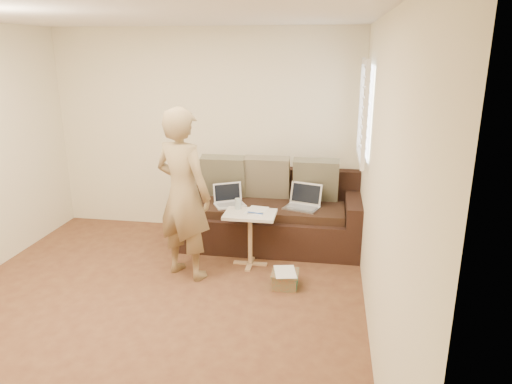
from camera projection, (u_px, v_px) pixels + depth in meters
The scene contains 17 objects.
floor at pixel (146, 312), 4.31m from camera, with size 4.50×4.50×0.00m, color #532D1F.
ceiling at pixel (123, 11), 3.55m from camera, with size 4.50×4.50×0.00m, color white.
wall_back at pixel (206, 132), 6.06m from camera, with size 4.00×4.00×0.00m, color beige.
wall_right at pixel (380, 187), 3.63m from camera, with size 4.50×4.50×0.00m, color beige.
window_blinds at pixel (365, 111), 4.93m from camera, with size 0.12×0.88×1.08m, color white, non-canonical shape.
sofa at pixel (269, 211), 5.73m from camera, with size 2.20×0.95×0.85m, color black, non-canonical shape.
pillow_left at pixel (224, 176), 5.90m from camera, with size 0.55×0.14×0.55m, color brown, non-canonical shape.
pillow_mid at pixel (268, 178), 5.84m from camera, with size 0.55×0.14×0.55m, color #706B50, non-canonical shape.
pillow_right at pixel (316, 180), 5.72m from camera, with size 0.55×0.14×0.55m, color brown, non-canonical shape.
laptop_silver at pixel (301, 208), 5.53m from camera, with size 0.39×0.28×0.26m, color #B7BABC, non-canonical shape.
laptop_white at pixel (230, 206), 5.63m from camera, with size 0.35×0.26×0.26m, color white, non-canonical shape.
person at pixel (183, 194), 4.79m from camera, with size 0.66×0.45×1.80m, color olive.
side_table at pixel (250, 239), 5.19m from camera, with size 0.56×0.39×0.61m, color silver, non-canonical shape.
drinking_glass at pixel (238, 204), 5.21m from camera, with size 0.07×0.07×0.12m, color silver, non-canonical shape.
scissors at pixel (255, 213), 5.07m from camera, with size 0.18×0.10×0.02m, color silver, non-canonical shape.
paper_on_table at pixel (256, 210), 5.17m from camera, with size 0.21×0.30×0.00m, color white, non-canonical shape.
striped_box at pixel (285, 279), 4.76m from camera, with size 0.27×0.27×0.17m, color #BE3F1C, non-canonical shape.
Camera 1 is at (1.60, -3.59, 2.32)m, focal length 32.81 mm.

